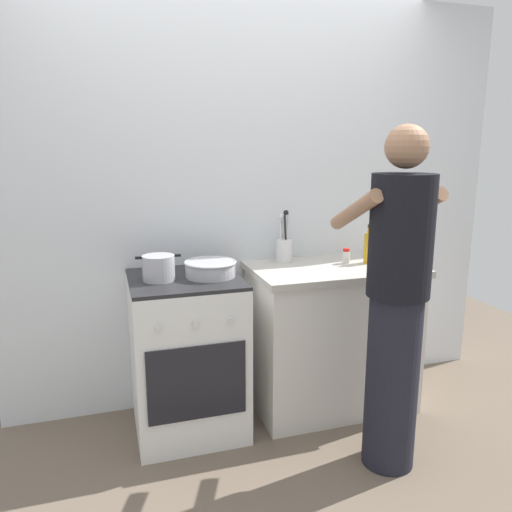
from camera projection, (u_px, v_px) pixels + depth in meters
name	position (u px, v px, depth m)	size (l,w,h in m)	color
ground	(254.00, 429.00, 2.86)	(6.00, 6.00, 0.00)	#6B5B4C
back_wall	(261.00, 203.00, 3.11)	(3.20, 0.10, 2.50)	silver
countertop	(332.00, 336.00, 3.06)	(1.00, 0.60, 0.90)	silver
stove_range	(187.00, 354.00, 2.80)	(0.60, 0.62, 0.90)	white
pot	(159.00, 268.00, 2.63)	(0.24, 0.17, 0.14)	#B2B2B7
mixing_bowl	(210.00, 268.00, 2.72)	(0.29, 0.29, 0.09)	#B7B7BC
utensil_crock	(284.00, 246.00, 3.05)	(0.10, 0.10, 0.33)	silver
spice_bottle	(346.00, 256.00, 3.02)	(0.04, 0.04, 0.09)	silver
oil_bottle	(369.00, 247.00, 3.02)	(0.06, 0.06, 0.24)	gold
person	(396.00, 303.00, 2.39)	(0.41, 0.50, 1.70)	black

